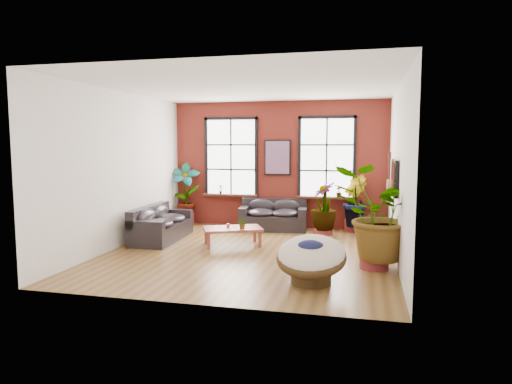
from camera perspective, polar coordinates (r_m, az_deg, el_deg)
room at (r=9.73m, az=-0.62°, el=2.63°), size 6.04×6.54×3.54m
sofa_back at (r=12.44m, az=2.18°, el=-3.00°), size 1.87×1.06×0.82m
sofa_left at (r=11.34m, az=-11.93°, el=-4.01°), size 0.95×2.11×0.82m
coffee_table at (r=10.46m, az=-2.96°, el=-4.73°), size 1.50×1.23×0.50m
papasan_chair at (r=7.69m, az=6.92°, el=-8.11°), size 1.23×1.25×0.87m
poster at (r=12.69m, az=2.71°, el=4.33°), size 0.74×0.06×0.98m
tv_wall_unit at (r=9.92m, az=16.71°, el=1.26°), size 0.13×1.86×1.20m
media_box at (r=11.70m, az=14.18°, el=-4.30°), size 0.68×0.59×0.52m
pot_back_left at (r=13.35m, az=-8.79°, el=-3.28°), size 0.60×0.60×0.36m
pot_back_right at (r=12.45m, az=12.09°, el=-4.05°), size 0.60×0.60×0.34m
pot_right_wall at (r=8.88m, az=14.55°, el=-8.02°), size 0.65×0.65×0.39m
pot_mid at (r=11.88m, az=8.37°, el=-4.43°), size 0.59×0.59×0.36m
floor_plant_back_left at (r=13.26m, az=-8.85°, el=0.11°), size 0.98×0.78×1.65m
floor_plant_back_right at (r=12.32m, az=12.12°, el=-1.04°), size 0.84×0.92×1.37m
floor_plant_right_wall at (r=8.68m, az=14.93°, el=-2.70°), size 1.98×1.87×1.75m
floor_plant_mid at (r=11.76m, az=8.48°, el=-1.71°), size 0.91×0.91×1.23m
table_plant at (r=10.28m, az=-1.69°, el=-3.92°), size 0.27×0.24×0.25m
sill_plant_left at (r=13.10m, az=-4.46°, el=0.36°), size 0.17×0.17×0.27m
sill_plant_right at (r=12.49m, az=10.33°, el=0.01°), size 0.19×0.19×0.27m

